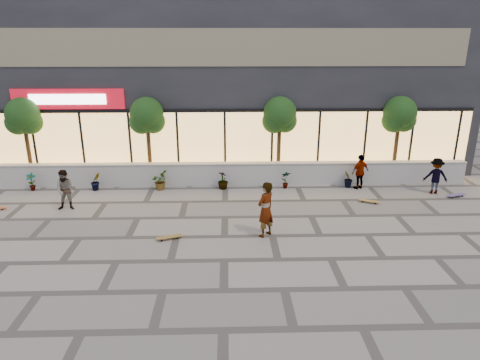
{
  "coord_description": "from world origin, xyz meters",
  "views": [
    {
      "loc": [
        0.16,
        -11.53,
        6.46
      ],
      "look_at": [
        0.59,
        3.79,
        1.3
      ],
      "focal_mm": 32.0,
      "sensor_mm": 36.0,
      "label": 1
    }
  ],
  "objects_px": {
    "skateboard_right_near": "(369,201)",
    "skater_center": "(266,209)",
    "tree_east": "(399,116)",
    "tree_west": "(23,118)",
    "skateboard_right_far": "(456,195)",
    "tree_mideast": "(280,117)",
    "skater_right_far": "(436,176)",
    "skateboard_center": "(169,237)",
    "skater_right_near": "(360,172)",
    "skater_left": "(66,190)",
    "tree_midwest": "(147,118)"
  },
  "relations": [
    {
      "from": "skater_right_far",
      "to": "skateboard_center",
      "type": "bearing_deg",
      "value": 30.36
    },
    {
      "from": "tree_west",
      "to": "tree_mideast",
      "type": "relative_size",
      "value": 1.0
    },
    {
      "from": "skater_right_near",
      "to": "tree_east",
      "type": "bearing_deg",
      "value": -171.69
    },
    {
      "from": "tree_east",
      "to": "skateboard_right_near",
      "type": "xyz_separation_m",
      "value": [
        -2.11,
        -3.13,
        -2.9
      ]
    },
    {
      "from": "skateboard_right_near",
      "to": "skater_right_near",
      "type": "bearing_deg",
      "value": 112.39
    },
    {
      "from": "skater_left",
      "to": "skateboard_center",
      "type": "height_order",
      "value": "skater_left"
    },
    {
      "from": "tree_mideast",
      "to": "skateboard_right_near",
      "type": "relative_size",
      "value": 4.73
    },
    {
      "from": "tree_west",
      "to": "skater_center",
      "type": "height_order",
      "value": "tree_west"
    },
    {
      "from": "tree_west",
      "to": "tree_east",
      "type": "relative_size",
      "value": 1.0
    },
    {
      "from": "skater_left",
      "to": "skateboard_center",
      "type": "bearing_deg",
      "value": -38.48
    },
    {
      "from": "skater_left",
      "to": "skater_right_far",
      "type": "xyz_separation_m",
      "value": [
        15.2,
        1.39,
        -0.02
      ]
    },
    {
      "from": "skateboard_right_far",
      "to": "tree_mideast",
      "type": "bearing_deg",
      "value": 143.38
    },
    {
      "from": "tree_east",
      "to": "skateboard_right_near",
      "type": "bearing_deg",
      "value": -124.05
    },
    {
      "from": "skater_center",
      "to": "skater_right_near",
      "type": "height_order",
      "value": "skater_center"
    },
    {
      "from": "tree_west",
      "to": "skater_right_near",
      "type": "xyz_separation_m",
      "value": [
        14.97,
        -1.4,
        -2.2
      ]
    },
    {
      "from": "tree_midwest",
      "to": "skater_left",
      "type": "relative_size",
      "value": 2.43
    },
    {
      "from": "skater_right_near",
      "to": "tree_midwest",
      "type": "bearing_deg",
      "value": -34.67
    },
    {
      "from": "skater_center",
      "to": "skater_right_far",
      "type": "relative_size",
      "value": 1.23
    },
    {
      "from": "skateboard_right_near",
      "to": "skater_center",
      "type": "bearing_deg",
      "value": -122.09
    },
    {
      "from": "tree_midwest",
      "to": "skater_right_far",
      "type": "relative_size",
      "value": 2.49
    },
    {
      "from": "skater_right_far",
      "to": "skateboard_center",
      "type": "distance_m",
      "value": 11.67
    },
    {
      "from": "tree_west",
      "to": "skater_center",
      "type": "relative_size",
      "value": 2.03
    },
    {
      "from": "skater_center",
      "to": "skater_right_far",
      "type": "xyz_separation_m",
      "value": [
        7.65,
        3.96,
        -0.18
      ]
    },
    {
      "from": "skater_right_near",
      "to": "skateboard_right_far",
      "type": "xyz_separation_m",
      "value": [
        3.83,
        -1.15,
        -0.7
      ]
    },
    {
      "from": "tree_mideast",
      "to": "tree_east",
      "type": "bearing_deg",
      "value": 0.0
    },
    {
      "from": "tree_mideast",
      "to": "skater_left",
      "type": "distance_m",
      "value": 9.59
    },
    {
      "from": "skater_right_far",
      "to": "skateboard_center",
      "type": "xyz_separation_m",
      "value": [
        -10.89,
        -4.16,
        -0.7
      ]
    },
    {
      "from": "tree_west",
      "to": "tree_midwest",
      "type": "height_order",
      "value": "same"
    },
    {
      "from": "tree_east",
      "to": "skater_right_near",
      "type": "relative_size",
      "value": 2.5
    },
    {
      "from": "tree_east",
      "to": "skater_center",
      "type": "bearing_deg",
      "value": -137.65
    },
    {
      "from": "tree_west",
      "to": "skateboard_center",
      "type": "distance_m",
      "value": 9.91
    },
    {
      "from": "skater_right_far",
      "to": "skateboard_center",
      "type": "relative_size",
      "value": 1.78
    },
    {
      "from": "skateboard_right_near",
      "to": "skateboard_right_far",
      "type": "bearing_deg",
      "value": 33.48
    },
    {
      "from": "tree_midwest",
      "to": "tree_mideast",
      "type": "xyz_separation_m",
      "value": [
        6.0,
        0.0,
        0.0
      ]
    },
    {
      "from": "skater_left",
      "to": "skateboard_right_far",
      "type": "relative_size",
      "value": 1.79
    },
    {
      "from": "tree_west",
      "to": "tree_mideast",
      "type": "distance_m",
      "value": 11.5
    },
    {
      "from": "skater_right_near",
      "to": "skateboard_right_near",
      "type": "bearing_deg",
      "value": 61.02
    },
    {
      "from": "tree_midwest",
      "to": "skater_right_near",
      "type": "bearing_deg",
      "value": -8.41
    },
    {
      "from": "skater_right_near",
      "to": "skater_left",
      "type": "bearing_deg",
      "value": -16.59
    },
    {
      "from": "skater_left",
      "to": "tree_west",
      "type": "bearing_deg",
      "value": 123.43
    },
    {
      "from": "skater_left",
      "to": "skater_right_far",
      "type": "bearing_deg",
      "value": -0.6
    },
    {
      "from": "skater_left",
      "to": "skateboard_right_near",
      "type": "distance_m",
      "value": 12.08
    },
    {
      "from": "skater_center",
      "to": "skater_left",
      "type": "bearing_deg",
      "value": -63.55
    },
    {
      "from": "tree_west",
      "to": "skateboard_right_near",
      "type": "height_order",
      "value": "tree_west"
    },
    {
      "from": "tree_mideast",
      "to": "skateboard_center",
      "type": "relative_size",
      "value": 4.44
    },
    {
      "from": "skater_right_near",
      "to": "skater_right_far",
      "type": "distance_m",
      "value": 3.14
    },
    {
      "from": "skater_right_near",
      "to": "skateboard_right_far",
      "type": "height_order",
      "value": "skater_right_near"
    },
    {
      "from": "tree_mideast",
      "to": "skateboard_center",
      "type": "bearing_deg",
      "value": -124.95
    },
    {
      "from": "skateboard_right_far",
      "to": "skater_right_far",
      "type": "bearing_deg",
      "value": 130.61
    },
    {
      "from": "tree_mideast",
      "to": "skateboard_center",
      "type": "height_order",
      "value": "tree_mideast"
    }
  ]
}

